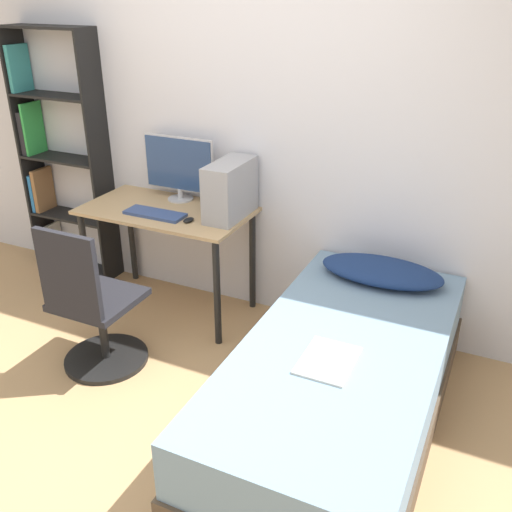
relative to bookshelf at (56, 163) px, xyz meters
The scene contains 12 objects.
ground_plane 2.29m from the bookshelf, 42.14° to the right, with size 14.00×14.00×0.00m, color tan.
wall_back 1.61m from the bookshelf, ahead, with size 8.00×0.05×2.50m.
desk 1.15m from the bookshelf, ahead, with size 1.13×0.61×0.75m.
bookshelf is the anchor object (origin of this frame).
office_chair 1.55m from the bookshelf, 41.85° to the right, with size 0.51×0.51×0.94m.
bed 2.77m from the bookshelf, 18.81° to the right, with size 0.94×1.97×0.53m.
pillow 2.58m from the bookshelf, ahead, with size 0.72×0.36×0.11m.
magazine 2.77m from the bookshelf, 22.50° to the right, with size 0.24×0.32×0.01m.
monitor 1.10m from the bookshelf, ahead, with size 0.53×0.18×0.44m.
keyboard 1.15m from the bookshelf, 15.88° to the right, with size 0.41×0.15×0.02m.
pc_tower 1.56m from the bookshelf, ahead, with size 0.19×0.43×0.36m.
mouse 1.40m from the bookshelf, 13.03° to the right, with size 0.06×0.09×0.02m.
Camera 1 is at (1.59, -1.73, 2.11)m, focal length 40.00 mm.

